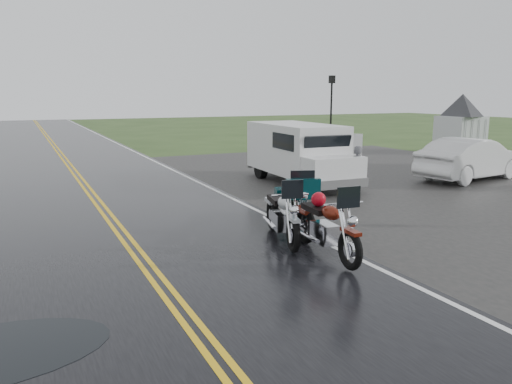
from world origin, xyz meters
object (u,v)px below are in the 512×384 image
(motorcycle_red, at_px, (351,233))
(lamp_post_far_right, at_px, (331,115))
(van_white, at_px, (304,161))
(sedan_white, at_px, (471,160))
(person_at_van, at_px, (356,171))
(motorcycle_teal, at_px, (303,205))
(motorcycle_silver, at_px, (293,221))
(visitor_center, at_px, (462,109))

(motorcycle_red, xyz_separation_m, lamp_post_far_right, (10.01, 15.60, 1.36))
(motorcycle_red, height_order, van_white, van_white)
(motorcycle_red, bearing_deg, sedan_white, 37.12)
(person_at_van, distance_m, sedan_white, 5.53)
(motorcycle_teal, xyz_separation_m, van_white, (2.42, 4.05, 0.37))
(motorcycle_red, bearing_deg, van_white, 71.11)
(lamp_post_far_right, bearing_deg, motorcycle_red, -122.69)
(motorcycle_teal, distance_m, motorcycle_silver, 1.42)
(visitor_center, relative_size, motorcycle_teal, 6.56)
(visitor_center, relative_size, person_at_van, 10.43)
(visitor_center, bearing_deg, sedan_white, -134.99)
(motorcycle_teal, height_order, lamp_post_far_right, lamp_post_far_right)
(motorcycle_red, bearing_deg, motorcycle_silver, 112.61)
(lamp_post_far_right, bearing_deg, motorcycle_teal, -125.91)
(motorcycle_red, bearing_deg, person_at_van, 57.87)
(motorcycle_teal, bearing_deg, van_white, 78.47)
(van_white, xyz_separation_m, sedan_white, (7.11, -0.24, -0.32))
(motorcycle_red, distance_m, lamp_post_far_right, 18.58)
(motorcycle_red, bearing_deg, lamp_post_far_right, 62.48)
(motorcycle_teal, bearing_deg, motorcycle_silver, -109.30)
(visitor_center, height_order, person_at_van, visitor_center)
(motorcycle_red, relative_size, motorcycle_teal, 1.03)
(sedan_white, bearing_deg, motorcycle_silver, 106.77)
(person_at_van, bearing_deg, van_white, -40.90)
(sedan_white, distance_m, lamp_post_far_right, 9.45)
(lamp_post_far_right, bearing_deg, van_white, -127.97)
(visitor_center, relative_size, sedan_white, 3.40)
(person_at_van, xyz_separation_m, sedan_white, (5.52, 0.35, 0.01))
(motorcycle_red, relative_size, person_at_van, 1.64)
(visitor_center, distance_m, lamp_post_far_right, 7.24)
(motorcycle_silver, distance_m, sedan_white, 11.52)
(van_white, bearing_deg, sedan_white, 0.40)
(motorcycle_silver, height_order, sedan_white, sedan_white)
(person_at_van, relative_size, sedan_white, 0.33)
(motorcycle_red, relative_size, van_white, 0.45)
(motorcycle_teal, bearing_deg, motorcycle_red, -81.70)
(visitor_center, xyz_separation_m, lamp_post_far_right, (-6.75, 2.60, -0.30))
(motorcycle_silver, relative_size, van_white, 0.44)
(motorcycle_teal, height_order, van_white, van_white)
(motorcycle_teal, xyz_separation_m, motorcycle_silver, (-0.89, -1.11, -0.00))
(sedan_white, height_order, lamp_post_far_right, lamp_post_far_right)
(motorcycle_teal, height_order, sedan_white, sedan_white)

